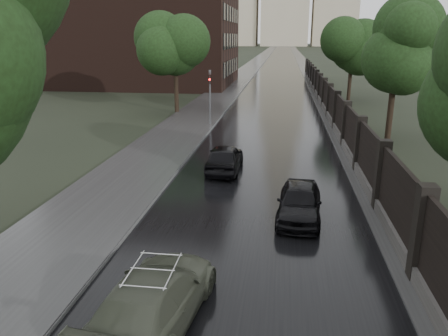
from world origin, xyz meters
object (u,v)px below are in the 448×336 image
hatchback_left (225,158)px  car_right_near (299,202)px  tree_right_b (396,59)px  tree_right_c (352,50)px  volga_sedan (154,298)px  tree_left_far (175,49)px  traffic_light (210,93)px

hatchback_left → car_right_near: 6.34m
tree_right_b → tree_right_c: (0.00, 18.00, 0.00)m
tree_right_c → hatchback_left: (-9.30, -25.89, -4.28)m
tree_right_b → volga_sedan: (-9.30, -19.76, -4.27)m
tree_left_far → tree_right_c: tree_left_far is taller
tree_right_b → car_right_near: (-5.90, -13.24, -4.31)m
traffic_light → volga_sedan: (2.50, -22.76, -1.72)m
tree_right_b → volga_sedan: size_ratio=1.51×
tree_left_far → tree_right_b: (15.50, -8.00, -0.29)m
traffic_light → hatchback_left: size_ratio=1.02×
tree_left_far → volga_sedan: tree_left_far is taller
volga_sedan → car_right_near: 7.35m
tree_left_far → car_right_near: bearing=-65.7°
tree_right_c → traffic_light: tree_right_c is taller
traffic_light → volga_sedan: size_ratio=0.86×
tree_right_b → tree_right_c: 18.00m
hatchback_left → car_right_near: (3.40, -5.35, -0.03)m
tree_right_b → car_right_near: bearing=-114.0°
tree_right_b → hatchback_left: bearing=-139.7°
tree_right_b → hatchback_left: size_ratio=1.78×
tree_left_far → tree_right_b: size_ratio=1.05×
hatchback_left → car_right_near: hatchback_left is taller
tree_right_b → volga_sedan: bearing=-115.2°
tree_left_far → traffic_light: (3.70, -5.01, -2.84)m
volga_sedan → tree_right_c: bearing=-96.9°
tree_left_far → car_right_near: tree_left_far is taller
tree_left_far → car_right_near: size_ratio=1.96×
hatchback_left → car_right_near: bearing=122.3°
tree_left_far → hatchback_left: tree_left_far is taller
tree_right_b → traffic_light: (-11.80, 2.99, -2.55)m
volga_sedan → traffic_light: bearing=-76.8°
tree_left_far → hatchback_left: (6.20, -15.89, -4.57)m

